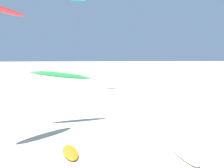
% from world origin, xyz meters
% --- Properties ---
extents(flying_kite_0, '(8.07, 10.48, 7.33)m').
position_xyz_m(flying_kite_0, '(-3.58, 30.14, 6.38)').
color(flying_kite_0, green).
rests_on(flying_kite_0, ground).
extents(flying_kite_3, '(4.45, 8.98, 21.15)m').
position_xyz_m(flying_kite_3, '(-3.39, 53.88, 20.39)').
color(flying_kite_3, '#19B2B7').
rests_on(flying_kite_3, ground).
extents(grounded_kite_0, '(2.42, 3.75, 0.33)m').
position_xyz_m(grounded_kite_0, '(-1.23, 20.24, 0.17)').
color(grounded_kite_0, orange).
rests_on(grounded_kite_0, ground).
extents(grounded_kite_2, '(2.25, 5.46, 0.36)m').
position_xyz_m(grounded_kite_2, '(9.44, 19.66, 0.19)').
color(grounded_kite_2, white).
rests_on(grounded_kite_2, ground).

